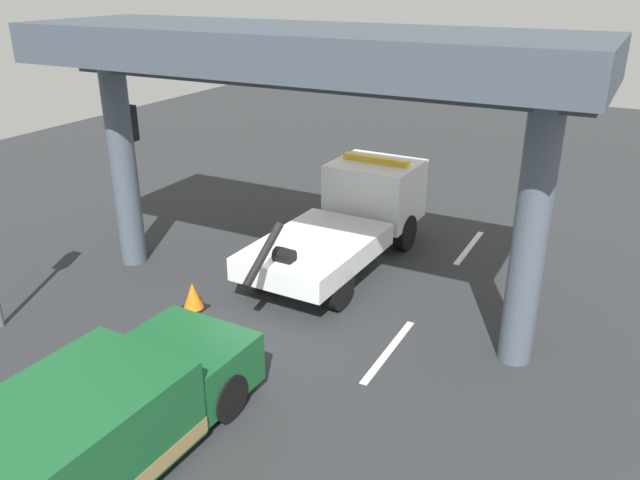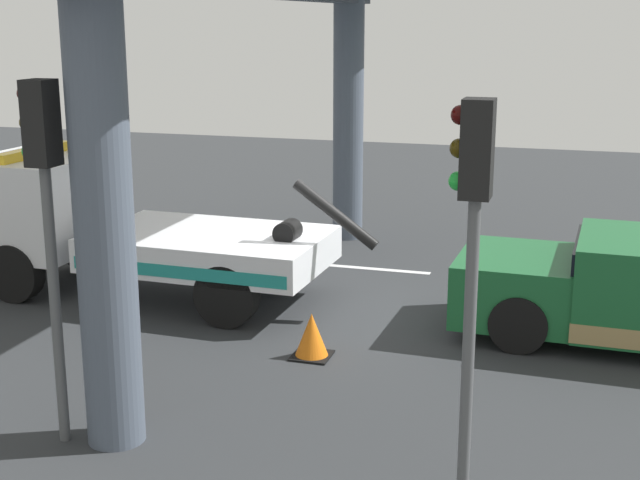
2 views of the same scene
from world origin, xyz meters
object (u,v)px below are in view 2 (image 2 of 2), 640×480
Objects in this scene: tow_truck_white at (108,224)px; traffic_light_near at (472,216)px; traffic_light_far at (44,183)px; traffic_cone_orange at (312,336)px.

tow_truck_white is 8.76m from traffic_light_near.
tow_truck_white is at bearing -37.14° from traffic_light_near.
traffic_cone_orange is (-1.94, -3.22, -2.65)m from traffic_light_far.
tow_truck_white is at bearing -24.62° from traffic_cone_orange.
traffic_light_far is 4.60m from traffic_cone_orange.
traffic_cone_orange is at bearing -51.58° from traffic_light_near.
tow_truck_white is 4.81m from traffic_cone_orange.
tow_truck_white is at bearing -65.61° from traffic_light_far.
traffic_light_far reaches higher than traffic_light_near.
traffic_cone_orange is (-4.30, 1.97, -0.90)m from tow_truck_white.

